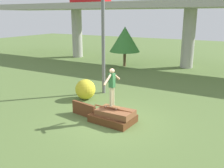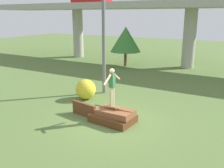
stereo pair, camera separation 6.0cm
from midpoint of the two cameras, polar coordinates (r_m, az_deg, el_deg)
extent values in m
plane|color=#567038|center=(11.19, 0.34, -8.58)|extent=(80.00, 80.00, 0.00)
cube|color=#5B3319|center=(11.13, 0.34, -7.82)|extent=(1.95, 1.42, 0.32)
cube|color=brown|center=(10.94, 0.90, -6.57)|extent=(1.69, 1.02, 0.32)
cylinder|color=brown|center=(10.96, 0.35, -5.62)|extent=(1.85, 0.06, 0.06)
cube|color=brown|center=(11.76, -6.31, -5.79)|extent=(1.39, 0.36, 0.63)
cube|color=brown|center=(10.95, 0.16, -5.00)|extent=(0.77, 0.25, 0.01)
cylinder|color=silver|center=(10.91, 1.58, -5.40)|extent=(0.06, 0.03, 0.05)
cylinder|color=silver|center=(10.77, 1.10, -5.68)|extent=(0.06, 0.03, 0.05)
cylinder|color=silver|center=(11.18, -0.75, -4.87)|extent=(0.06, 0.03, 0.05)
cylinder|color=silver|center=(11.04, -1.25, -5.13)|extent=(0.06, 0.03, 0.05)
cylinder|color=#C6B78E|center=(10.88, 0.40, -2.76)|extent=(0.12, 0.12, 0.84)
cylinder|color=#C6B78E|center=(10.74, -0.09, -3.00)|extent=(0.12, 0.12, 0.84)
cube|color=#2D6638|center=(10.61, 0.16, 0.84)|extent=(0.23, 0.22, 0.61)
sphere|color=tan|center=(10.51, 0.16, 3.01)|extent=(0.21, 0.21, 0.21)
cylinder|color=tan|center=(10.87, 1.16, 1.73)|extent=(0.12, 0.54, 0.40)
cylinder|color=tan|center=(10.30, -0.89, 0.96)|extent=(0.12, 0.54, 0.40)
cube|color=#A8A59E|center=(23.07, 17.92, 16.95)|extent=(44.00, 4.70, 0.60)
cylinder|color=#A8A59E|center=(28.33, -7.71, 11.34)|extent=(1.10, 1.10, 5.13)
cylinder|color=#A8A59E|center=(23.14, 17.33, 9.87)|extent=(1.10, 1.10, 5.13)
cylinder|color=slate|center=(14.55, -1.80, 10.98)|extent=(0.20, 0.20, 6.84)
cylinder|color=brown|center=(22.97, 3.15, 5.74)|extent=(0.25, 0.25, 1.35)
cone|color=#387A33|center=(22.73, 3.22, 10.17)|extent=(2.75, 2.75, 2.22)
sphere|color=gold|center=(13.98, -5.90, -1.21)|extent=(1.13, 1.13, 1.13)
camera|label=1|loc=(0.03, -89.84, 0.05)|focal=40.00mm
camera|label=2|loc=(0.03, 90.16, -0.05)|focal=40.00mm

